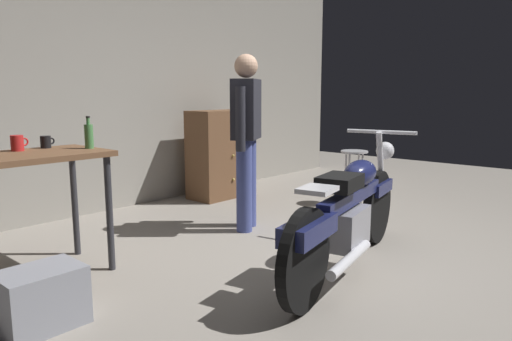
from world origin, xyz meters
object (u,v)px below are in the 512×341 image
Objects in this scene: storage_bin at (41,298)px; mug_black_matte at (46,142)px; bottle at (89,136)px; wooden_dresser at (220,154)px; shop_stool at (354,163)px; motorcycle at (350,211)px; person_standing at (246,134)px; mug_red_diner at (18,143)px.

storage_bin is 4.08× the size of mug_black_matte.
wooden_dresser is at bearing 23.31° from bottle.
wooden_dresser is (-0.79, 1.47, 0.05)m from shop_stool.
bottle is at bearing 116.50° from motorcycle.
wooden_dresser is at bearing 29.16° from storage_bin.
wooden_dresser is 2.50× the size of storage_bin.
shop_stool is 3.18m from bottle.
person_standing is at bearing -8.55° from bottle.
mug_black_matte is 0.34m from bottle.
wooden_dresser is (0.84, 1.23, -0.38)m from person_standing.
wooden_dresser reaches higher than shop_stool.
person_standing is at bearing 171.53° from shop_stool.
wooden_dresser is at bearing -154.50° from person_standing.
mug_black_matte is at bearing -46.41° from person_standing.
bottle is (-3.11, 0.47, 0.50)m from shop_stool.
shop_stool reaches higher than storage_bin.
motorcycle is 8.96× the size of bottle.
storage_bin is 1.26m from mug_red_diner.
person_standing reaches higher than mug_black_matte.
shop_stool is 3.63m from mug_red_diner.
motorcycle is 1.42m from person_standing.
person_standing is 15.49× the size of mug_black_matte.
wooden_dresser reaches higher than mug_black_matte.
mug_black_matte is (-1.69, 0.49, 0.02)m from person_standing.
bottle is at bearing 171.49° from shop_stool.
wooden_dresser reaches higher than mug_red_diner.
shop_stool is (1.91, 1.07, 0.05)m from motorcycle.
shop_stool is 1.66m from wooden_dresser.
wooden_dresser is at bearing 54.50° from motorcycle.
person_standing reaches higher than storage_bin.
shop_stool is (1.62, -0.24, -0.43)m from person_standing.
wooden_dresser is 8.91× the size of mug_red_diner.
bottle is (-1.20, 1.53, 0.55)m from motorcycle.
person_standing is 2.39m from storage_bin.
mug_red_diner is at bearing -171.91° from mug_black_matte.
mug_black_matte is at bearing 167.51° from shop_stool.
person_standing is 1.96m from mug_red_diner.
bottle is (0.20, -0.27, 0.05)m from mug_black_matte.
mug_red_diner reaches higher than shop_stool.
bottle is (-2.32, -1.00, 0.45)m from wooden_dresser.
mug_black_matte is (-2.53, -0.73, 0.40)m from wooden_dresser.
person_standing is 1.69m from shop_stool.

